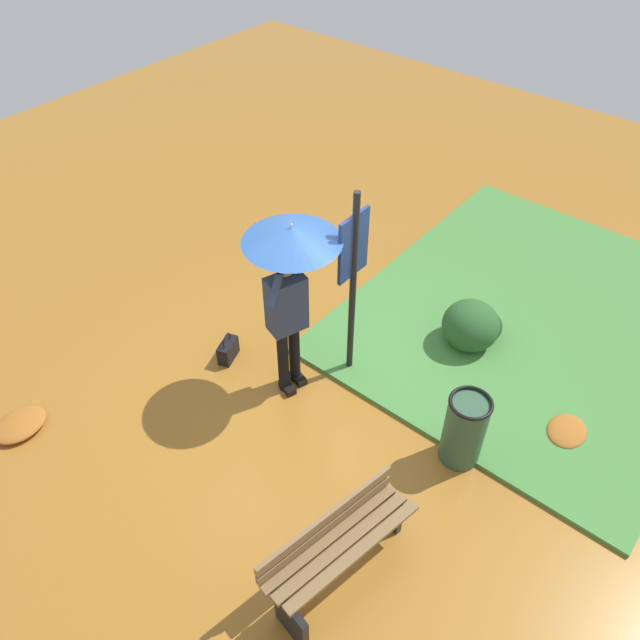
{
  "coord_description": "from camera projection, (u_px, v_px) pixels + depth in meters",
  "views": [
    {
      "loc": [
        -3.47,
        -2.92,
        5.22
      ],
      "look_at": [
        0.19,
        0.11,
        0.85
      ],
      "focal_mm": 34.95,
      "sensor_mm": 36.0,
      "label": 1
    }
  ],
  "objects": [
    {
      "name": "ground_plane",
      "position": [
        316.0,
        390.0,
        6.87
      ],
      "size": [
        18.0,
        18.0,
        0.0
      ],
      "primitive_type": "plane",
      "color": "#9E6623"
    },
    {
      "name": "leaf_pile_near_person",
      "position": [
        20.0,
        425.0,
        6.44
      ],
      "size": [
        0.55,
        0.44,
        0.12
      ],
      "color": "#A86023",
      "rests_on": "ground_plane"
    },
    {
      "name": "handbag",
      "position": [
        228.0,
        350.0,
        7.15
      ],
      "size": [
        0.33,
        0.24,
        0.37
      ],
      "color": "black",
      "rests_on": "ground_plane"
    },
    {
      "name": "park_bench",
      "position": [
        339.0,
        546.0,
        5.1
      ],
      "size": [
        1.4,
        0.61,
        0.75
      ],
      "color": "black",
      "rests_on": "ground_plane"
    },
    {
      "name": "trash_bin",
      "position": [
        464.0,
        430.0,
        5.95
      ],
      "size": [
        0.42,
        0.42,
        0.83
      ],
      "color": "#2D5138",
      "rests_on": "ground_plane"
    },
    {
      "name": "person_with_umbrella",
      "position": [
        290.0,
        270.0,
        5.94
      ],
      "size": [
        0.96,
        0.96,
        2.04
      ],
      "color": "black",
      "rests_on": "ground_plane"
    },
    {
      "name": "leaf_pile_by_bench",
      "position": [
        567.0,
        431.0,
        6.39
      ],
      "size": [
        0.48,
        0.38,
        0.11
      ],
      "color": "#A86023",
      "rests_on": "ground_plane"
    },
    {
      "name": "shrub_cluster",
      "position": [
        473.0,
        326.0,
        7.23
      ],
      "size": [
        0.73,
        0.66,
        0.6
      ],
      "color": "#285628",
      "rests_on": "ground_plane"
    },
    {
      "name": "info_sign_post",
      "position": [
        353.0,
        267.0,
        6.15
      ],
      "size": [
        0.44,
        0.07,
        2.3
      ],
      "color": "black",
      "rests_on": "ground_plane"
    },
    {
      "name": "grass_verge",
      "position": [
        536.0,
        316.0,
        7.72
      ],
      "size": [
        4.8,
        4.0,
        0.05
      ],
      "color": "#47843D",
      "rests_on": "ground_plane"
    }
  ]
}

